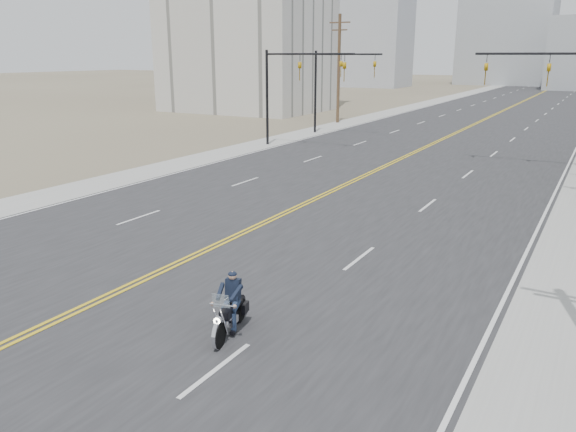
% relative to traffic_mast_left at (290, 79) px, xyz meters
% --- Properties ---
extents(road, '(20.00, 200.00, 0.01)m').
position_rel_traffic_mast_left_xyz_m(road, '(8.98, 38.00, -4.93)').
color(road, '#303033').
rests_on(road, ground).
extents(sidewalk_left, '(3.00, 200.00, 0.01)m').
position_rel_traffic_mast_left_xyz_m(sidewalk_left, '(-2.52, 38.00, -4.93)').
color(sidewalk_left, '#A5A5A0').
rests_on(sidewalk_left, ground).
extents(traffic_mast_left, '(7.10, 0.26, 7.00)m').
position_rel_traffic_mast_left_xyz_m(traffic_mast_left, '(0.00, 0.00, 0.00)').
color(traffic_mast_left, black).
rests_on(traffic_mast_left, ground).
extents(traffic_mast_right, '(7.10, 0.26, 7.00)m').
position_rel_traffic_mast_left_xyz_m(traffic_mast_right, '(17.95, 0.00, 0.00)').
color(traffic_mast_right, black).
rests_on(traffic_mast_right, ground).
extents(traffic_mast_far, '(6.10, 0.26, 7.00)m').
position_rel_traffic_mast_left_xyz_m(traffic_mast_far, '(-0.33, 8.00, -0.06)').
color(traffic_mast_far, black).
rests_on(traffic_mast_far, ground).
extents(utility_pole_left, '(2.20, 0.30, 10.50)m').
position_rel_traffic_mast_left_xyz_m(utility_pole_left, '(-3.52, 16.00, 0.54)').
color(utility_pole_left, brown).
rests_on(utility_pole_left, ground).
extents(haze_bldg_a, '(14.00, 12.00, 22.00)m').
position_rel_traffic_mast_left_xyz_m(haze_bldg_a, '(-26.02, 83.00, 6.06)').
color(haze_bldg_a, '#B7BCC6').
rests_on(haze_bldg_a, ground).
extents(haze_bldg_d, '(20.00, 15.00, 26.00)m').
position_rel_traffic_mast_left_xyz_m(haze_bldg_d, '(-3.02, 108.00, 8.06)').
color(haze_bldg_d, '#ADB2B7').
rests_on(haze_bldg_d, ground).
extents(haze_bldg_f, '(12.00, 12.00, 16.00)m').
position_rel_traffic_mast_left_xyz_m(haze_bldg_f, '(-41.02, 98.00, 3.06)').
color(haze_bldg_f, '#ADB2B7').
rests_on(haze_bldg_f, ground).
extents(motorcyclist, '(1.31, 2.12, 1.54)m').
position_rel_traffic_mast_left_xyz_m(motorcyclist, '(13.27, -26.48, -4.17)').
color(motorcyclist, black).
rests_on(motorcyclist, ground).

